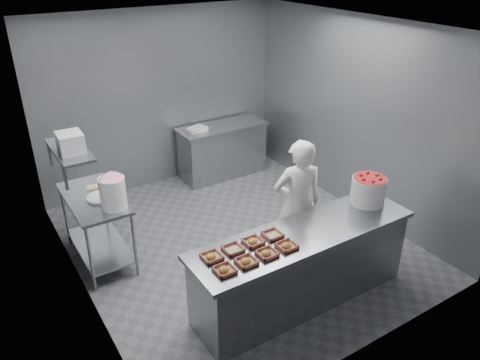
{
  "coord_description": "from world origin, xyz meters",
  "views": [
    {
      "loc": [
        -2.78,
        -4.47,
        3.6
      ],
      "look_at": [
        -0.07,
        -0.2,
        1.04
      ],
      "focal_mm": 35.0,
      "sensor_mm": 36.0,
      "label": 1
    }
  ],
  "objects_px": {
    "back_counter": "(222,150)",
    "tray_3": "(287,246)",
    "tray_5": "(233,249)",
    "worker": "(297,204)",
    "tray_1": "(246,261)",
    "service_counter": "(302,267)",
    "appliance": "(70,143)",
    "tray_4": "(211,257)",
    "tray_7": "(273,234)",
    "prep_table": "(97,219)",
    "tray_2": "(267,253)",
    "strawberry_tub": "(368,189)",
    "glaze_bucket": "(113,192)",
    "tray_6": "(253,241)",
    "tray_0": "(224,270)"
  },
  "relations": [
    {
      "from": "service_counter",
      "to": "tray_6",
      "type": "relative_size",
      "value": 13.88
    },
    {
      "from": "service_counter",
      "to": "tray_7",
      "type": "bearing_deg",
      "value": 159.85
    },
    {
      "from": "service_counter",
      "to": "tray_5",
      "type": "bearing_deg",
      "value": 171.51
    },
    {
      "from": "tray_1",
      "to": "tray_3",
      "type": "relative_size",
      "value": 1.0
    },
    {
      "from": "tray_4",
      "to": "worker",
      "type": "relative_size",
      "value": 0.11
    },
    {
      "from": "tray_3",
      "to": "strawberry_tub",
      "type": "xyz_separation_m",
      "value": [
        1.35,
        0.22,
        0.15
      ]
    },
    {
      "from": "service_counter",
      "to": "tray_3",
      "type": "xyz_separation_m",
      "value": [
        -0.33,
        -0.12,
        0.47
      ]
    },
    {
      "from": "tray_2",
      "to": "tray_6",
      "type": "bearing_deg",
      "value": 90.0
    },
    {
      "from": "prep_table",
      "to": "back_counter",
      "type": "bearing_deg",
      "value": 27.01
    },
    {
      "from": "worker",
      "to": "tray_5",
      "type": "bearing_deg",
      "value": 40.32
    },
    {
      "from": "back_counter",
      "to": "tray_0",
      "type": "bearing_deg",
      "value": -120.08
    },
    {
      "from": "prep_table",
      "to": "strawberry_tub",
      "type": "relative_size",
      "value": 3.04
    },
    {
      "from": "tray_6",
      "to": "worker",
      "type": "xyz_separation_m",
      "value": [
        0.96,
        0.48,
        -0.1
      ]
    },
    {
      "from": "tray_1",
      "to": "tray_4",
      "type": "xyz_separation_m",
      "value": [
        -0.24,
        0.24,
        0.0
      ]
    },
    {
      "from": "tray_2",
      "to": "tray_3",
      "type": "relative_size",
      "value": 1.0
    },
    {
      "from": "tray_7",
      "to": "worker",
      "type": "distance_m",
      "value": 0.87
    },
    {
      "from": "tray_1",
      "to": "back_counter",
      "type": "bearing_deg",
      "value": 63.07
    },
    {
      "from": "tray_5",
      "to": "appliance",
      "type": "xyz_separation_m",
      "value": [
        -1.01,
        1.72,
        0.76
      ]
    },
    {
      "from": "prep_table",
      "to": "worker",
      "type": "xyz_separation_m",
      "value": [
        2.04,
        -1.35,
        0.23
      ]
    },
    {
      "from": "tray_6",
      "to": "strawberry_tub",
      "type": "xyz_separation_m",
      "value": [
        1.59,
        -0.02,
        0.15
      ]
    },
    {
      "from": "back_counter",
      "to": "tray_4",
      "type": "bearing_deg",
      "value": -121.96
    },
    {
      "from": "back_counter",
      "to": "tray_3",
      "type": "relative_size",
      "value": 8.01
    },
    {
      "from": "tray_0",
      "to": "tray_3",
      "type": "xyz_separation_m",
      "value": [
        0.72,
        0.0,
        0.0
      ]
    },
    {
      "from": "prep_table",
      "to": "glaze_bucket",
      "type": "distance_m",
      "value": 0.64
    },
    {
      "from": "glaze_bucket",
      "to": "prep_table",
      "type": "bearing_deg",
      "value": 110.5
    },
    {
      "from": "back_counter",
      "to": "strawberry_tub",
      "type": "distance_m",
      "value": 3.21
    },
    {
      "from": "tray_4",
      "to": "prep_table",
      "type": "bearing_deg",
      "value": 108.1
    },
    {
      "from": "tray_0",
      "to": "tray_2",
      "type": "distance_m",
      "value": 0.48
    },
    {
      "from": "tray_2",
      "to": "strawberry_tub",
      "type": "height_order",
      "value": "strawberry_tub"
    },
    {
      "from": "tray_2",
      "to": "worker",
      "type": "bearing_deg",
      "value": 36.95
    },
    {
      "from": "back_counter",
      "to": "worker",
      "type": "bearing_deg",
      "value": -100.98
    },
    {
      "from": "prep_table",
      "to": "worker",
      "type": "distance_m",
      "value": 2.45
    },
    {
      "from": "tray_0",
      "to": "glaze_bucket",
      "type": "bearing_deg",
      "value": 105.11
    },
    {
      "from": "tray_4",
      "to": "tray_5",
      "type": "xyz_separation_m",
      "value": [
        0.24,
        0.0,
        -0.0
      ]
    },
    {
      "from": "tray_2",
      "to": "strawberry_tub",
      "type": "distance_m",
      "value": 1.61
    },
    {
      "from": "tray_6",
      "to": "glaze_bucket",
      "type": "relative_size",
      "value": 0.41
    },
    {
      "from": "tray_1",
      "to": "tray_5",
      "type": "xyz_separation_m",
      "value": [
        0.0,
        0.24,
        -0.0
      ]
    },
    {
      "from": "tray_0",
      "to": "tray_5",
      "type": "distance_m",
      "value": 0.34
    },
    {
      "from": "tray_1",
      "to": "tray_3",
      "type": "bearing_deg",
      "value": 0.0
    },
    {
      "from": "prep_table",
      "to": "back_counter",
      "type": "height_order",
      "value": "same"
    },
    {
      "from": "tray_1",
      "to": "appliance",
      "type": "distance_m",
      "value": 2.33
    },
    {
      "from": "tray_0",
      "to": "tray_7",
      "type": "relative_size",
      "value": 1.0
    },
    {
      "from": "tray_0",
      "to": "tray_5",
      "type": "relative_size",
      "value": 1.0
    },
    {
      "from": "back_counter",
      "to": "tray_1",
      "type": "relative_size",
      "value": 8.01
    },
    {
      "from": "tray_3",
      "to": "tray_6",
      "type": "height_order",
      "value": "same"
    },
    {
      "from": "prep_table",
      "to": "tray_2",
      "type": "xyz_separation_m",
      "value": [
        1.08,
        -2.07,
        0.33
      ]
    },
    {
      "from": "tray_1",
      "to": "service_counter",
      "type": "bearing_deg",
      "value": 8.45
    },
    {
      "from": "prep_table",
      "to": "tray_1",
      "type": "bearing_deg",
      "value": -67.97
    },
    {
      "from": "tray_5",
      "to": "worker",
      "type": "relative_size",
      "value": 0.11
    },
    {
      "from": "back_counter",
      "to": "tray_6",
      "type": "bearing_deg",
      "value": -115.19
    }
  ]
}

